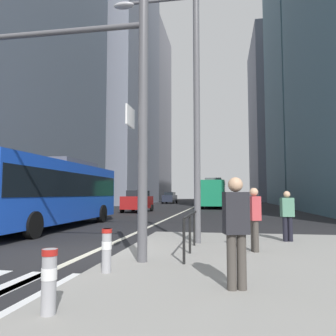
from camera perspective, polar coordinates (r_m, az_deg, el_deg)
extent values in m
plane|color=black|center=(29.15, 2.36, -7.72)|extent=(160.00, 160.00, 0.00)
cube|color=gray|center=(8.24, 23.23, -15.06)|extent=(9.00, 10.00, 0.15)
cube|color=silver|center=(5.87, -21.25, -20.32)|extent=(0.45, 3.20, 0.01)
cube|color=silver|center=(5.49, -12.53, -21.66)|extent=(0.45, 3.20, 0.01)
cube|color=beige|center=(39.08, 4.21, -6.89)|extent=(0.20, 80.00, 0.01)
cube|color=slate|center=(37.65, -25.05, 21.81)|extent=(10.07, 23.49, 36.13)
cube|color=slate|center=(62.38, -10.19, 18.76)|extent=(13.79, 22.42, 52.42)
cube|color=gray|center=(82.34, -4.60, 9.10)|extent=(12.20, 17.33, 41.97)
cube|color=slate|center=(59.03, 22.95, 16.92)|extent=(10.96, 18.29, 45.70)
cube|color=slate|center=(81.59, 18.91, 7.96)|extent=(12.85, 22.16, 37.81)
cube|color=blue|center=(16.73, -19.46, -3.94)|extent=(2.58, 11.04, 2.75)
cube|color=black|center=(16.74, -19.43, -2.76)|extent=(2.62, 10.82, 1.10)
cube|color=#4C4C51|center=(18.27, -16.86, 0.76)|extent=(1.78, 3.98, 0.30)
cylinder|color=black|center=(13.12, -22.39, -9.13)|extent=(0.31, 1.00, 1.00)
cylinder|color=black|center=(19.48, -11.40, -7.76)|extent=(0.31, 1.00, 1.00)
cylinder|color=black|center=(20.44, -17.77, -7.48)|extent=(0.31, 1.00, 1.00)
cylinder|color=black|center=(17.13, -24.84, -8.49)|extent=(0.24, 0.65, 0.64)
cube|color=#198456|center=(39.70, 8.03, -4.34)|extent=(2.65, 10.86, 2.75)
cube|color=black|center=(39.70, 8.03, -3.84)|extent=(2.68, 10.64, 1.10)
cube|color=#4C4C51|center=(38.11, 7.91, -2.04)|extent=(1.80, 3.92, 0.30)
cylinder|color=black|center=(43.23, 6.64, -5.98)|extent=(0.31, 1.00, 1.00)
cylinder|color=black|center=(43.15, 9.84, -5.95)|extent=(0.31, 1.00, 1.00)
cylinder|color=black|center=(36.32, 5.93, -6.28)|extent=(0.31, 1.00, 1.00)
cylinder|color=black|center=(36.22, 9.74, -6.24)|extent=(0.31, 1.00, 1.00)
cube|color=#232838|center=(56.23, 0.30, -5.29)|extent=(1.94, 4.65, 1.10)
cube|color=black|center=(56.38, 0.33, -4.46)|extent=(1.58, 2.53, 0.52)
cylinder|color=black|center=(54.54, 0.92, -5.89)|extent=(0.24, 0.65, 0.64)
cylinder|color=black|center=(54.91, -0.95, -5.88)|extent=(0.24, 0.65, 0.64)
cylinder|color=black|center=(57.61, 1.50, -5.82)|extent=(0.24, 0.65, 0.64)
cylinder|color=black|center=(57.95, -0.28, -5.81)|extent=(0.24, 0.65, 0.64)
cube|color=silver|center=(53.79, 10.36, -5.25)|extent=(1.95, 4.47, 1.10)
cube|color=black|center=(53.64, 10.35, -4.39)|extent=(1.59, 2.43, 0.52)
cylinder|color=black|center=(55.33, 9.46, -5.81)|extent=(0.24, 0.65, 0.64)
cylinder|color=black|center=(55.28, 11.36, -5.79)|extent=(0.24, 0.65, 0.64)
cylinder|color=black|center=(52.34, 9.33, -5.89)|extent=(0.24, 0.65, 0.64)
cylinder|color=black|center=(52.29, 11.33, -5.86)|extent=(0.24, 0.65, 0.64)
cube|color=black|center=(66.81, 10.29, -5.09)|extent=(1.92, 4.30, 1.10)
cube|color=black|center=(66.66, 10.28, -4.40)|extent=(1.57, 2.34, 0.52)
cylinder|color=black|center=(68.29, 9.55, -5.55)|extent=(0.24, 0.65, 0.64)
cylinder|color=black|center=(68.25, 11.09, -5.53)|extent=(0.24, 0.65, 0.64)
cylinder|color=black|center=(65.41, 9.47, -5.60)|extent=(0.24, 0.65, 0.64)
cylinder|color=black|center=(65.37, 11.07, -5.58)|extent=(0.24, 0.65, 0.64)
cube|color=maroon|center=(29.94, -5.29, -5.95)|extent=(1.95, 4.58, 1.10)
cube|color=black|center=(30.08, -5.19, -4.40)|extent=(1.59, 2.49, 0.52)
cylinder|color=black|center=(28.23, -4.43, -7.16)|extent=(0.24, 0.65, 0.64)
cylinder|color=black|center=(28.79, -7.94, -7.08)|extent=(0.24, 0.65, 0.64)
cylinder|color=black|center=(31.19, -2.85, -6.92)|extent=(0.24, 0.65, 0.64)
cylinder|color=black|center=(31.70, -6.06, -6.86)|extent=(0.24, 0.65, 0.64)
cylinder|color=#515156|center=(7.52, -4.36, 7.14)|extent=(0.22, 0.22, 6.00)
cylinder|color=#515156|center=(9.67, -25.68, 19.85)|extent=(6.84, 0.14, 0.14)
cube|color=white|center=(7.46, -6.57, 8.83)|extent=(0.04, 0.60, 0.44)
cylinder|color=#56565B|center=(10.45, 5.01, 9.44)|extent=(0.20, 0.20, 8.00)
cylinder|color=#56565B|center=(12.09, -1.51, 26.99)|extent=(2.40, 0.10, 0.10)
ellipsoid|color=#B2B2B7|center=(12.32, -7.62, 26.11)|extent=(0.70, 0.32, 0.20)
cylinder|color=#99999E|center=(4.56, -19.92, -18.01)|extent=(0.18, 0.18, 0.80)
cylinder|color=white|center=(4.54, -19.89, -16.84)|extent=(0.19, 0.19, 0.14)
cylinder|color=#B21E19|center=(4.49, -19.80, -13.56)|extent=(0.20, 0.20, 0.08)
cylinder|color=#99999E|center=(6.54, -10.59, -13.88)|extent=(0.18, 0.18, 0.82)
cylinder|color=white|center=(6.52, -10.58, -13.03)|extent=(0.19, 0.19, 0.15)
cylinder|color=#B21E19|center=(6.49, -10.54, -10.65)|extent=(0.20, 0.20, 0.08)
cylinder|color=black|center=(7.18, 2.78, -12.58)|extent=(0.06, 0.06, 0.95)
cylinder|color=black|center=(8.43, 3.81, -11.37)|extent=(0.06, 0.06, 0.95)
cylinder|color=black|center=(9.69, 4.57, -10.47)|extent=(0.06, 0.06, 0.95)
cylinder|color=black|center=(10.95, 5.16, -9.78)|extent=(0.06, 0.06, 0.95)
cylinder|color=black|center=(9.02, 4.20, -7.89)|extent=(0.06, 3.81, 0.06)
cylinder|color=#423D38|center=(5.41, 10.96, -15.68)|extent=(0.15, 0.15, 0.85)
cylinder|color=#423D38|center=(5.46, 12.64, -15.56)|extent=(0.15, 0.15, 0.85)
cube|color=#232328|center=(5.34, 11.67, -7.63)|extent=(0.43, 0.33, 0.66)
sphere|color=tan|center=(5.33, 11.60, -2.83)|extent=(0.24, 0.24, 0.24)
cylinder|color=black|center=(11.11, 19.64, -9.93)|extent=(0.15, 0.15, 0.77)
cylinder|color=black|center=(11.17, 20.42, -9.88)|extent=(0.15, 0.15, 0.77)
cube|color=#4C7F66|center=(11.10, 19.94, -6.40)|extent=(0.42, 0.31, 0.59)
sphere|color=tan|center=(11.09, 19.88, -4.32)|extent=(0.21, 0.21, 0.21)
cylinder|color=#423D38|center=(9.03, 14.62, -11.25)|extent=(0.15, 0.15, 0.80)
cylinder|color=#423D38|center=(8.88, 14.98, -11.36)|extent=(0.15, 0.15, 0.80)
cube|color=#B73D42|center=(8.90, 14.71, -6.75)|extent=(0.33, 0.43, 0.62)
sphere|color=tan|center=(8.89, 14.65, -4.05)|extent=(0.22, 0.22, 0.22)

